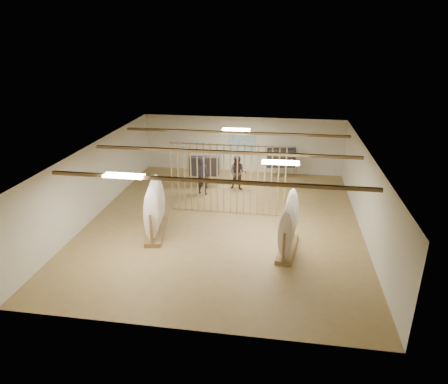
# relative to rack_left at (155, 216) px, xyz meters

# --- Properties ---
(floor) EXTENTS (12.00, 12.00, 0.00)m
(floor) POSITION_rel_rack_left_xyz_m (2.23, 1.31, -0.69)
(floor) COLOR #A4864F
(floor) RESTS_ON ground
(ceiling) EXTENTS (12.00, 12.00, 0.00)m
(ceiling) POSITION_rel_rack_left_xyz_m (2.23, 1.31, 2.11)
(ceiling) COLOR gray
(ceiling) RESTS_ON ground
(wall_back) EXTENTS (12.00, 0.00, 12.00)m
(wall_back) POSITION_rel_rack_left_xyz_m (2.23, 7.31, 0.71)
(wall_back) COLOR silver
(wall_back) RESTS_ON ground
(wall_front) EXTENTS (12.00, 0.00, 12.00)m
(wall_front) POSITION_rel_rack_left_xyz_m (2.23, -4.69, 0.71)
(wall_front) COLOR silver
(wall_front) RESTS_ON ground
(wall_left) EXTENTS (0.00, 12.00, 12.00)m
(wall_left) POSITION_rel_rack_left_xyz_m (-2.77, 1.31, 0.71)
(wall_left) COLOR silver
(wall_left) RESTS_ON ground
(wall_right) EXTENTS (0.00, 12.00, 12.00)m
(wall_right) POSITION_rel_rack_left_xyz_m (7.23, 1.31, 0.71)
(wall_right) COLOR silver
(wall_right) RESTS_ON ground
(ceiling_slats) EXTENTS (9.50, 6.12, 0.10)m
(ceiling_slats) POSITION_rel_rack_left_xyz_m (2.23, 1.31, 2.03)
(ceiling_slats) COLOR olive
(ceiling_slats) RESTS_ON ground
(light_panels) EXTENTS (1.20, 0.35, 0.06)m
(light_panels) POSITION_rel_rack_left_xyz_m (2.23, 1.31, 2.05)
(light_panels) COLOR white
(light_panels) RESTS_ON ground
(bamboo_partition) EXTENTS (4.45, 0.05, 2.78)m
(bamboo_partition) POSITION_rel_rack_left_xyz_m (2.23, 2.11, 0.71)
(bamboo_partition) COLOR tan
(bamboo_partition) RESTS_ON ground
(poster) EXTENTS (1.40, 0.03, 0.90)m
(poster) POSITION_rel_rack_left_xyz_m (2.23, 7.29, 0.91)
(poster) COLOR teal
(poster) RESTS_ON ground
(rack_left) EXTENTS (0.91, 2.18, 2.01)m
(rack_left) POSITION_rel_rack_left_xyz_m (0.00, 0.00, 0.00)
(rack_left) COLOR olive
(rack_left) RESTS_ON floor
(rack_right) EXTENTS (0.75, 1.97, 1.83)m
(rack_right) POSITION_rel_rack_left_xyz_m (4.59, -0.55, -0.06)
(rack_right) COLOR olive
(rack_right) RESTS_ON floor
(clothing_rack_a) EXTENTS (1.45, 0.50, 1.56)m
(clothing_rack_a) POSITION_rel_rack_left_xyz_m (0.77, 4.82, 0.33)
(clothing_rack_a) COLOR silver
(clothing_rack_a) RESTS_ON floor
(clothing_rack_b) EXTENTS (1.45, 0.66, 1.58)m
(clothing_rack_b) POSITION_rel_rack_left_xyz_m (4.21, 6.58, 0.34)
(clothing_rack_b) COLOR silver
(clothing_rack_b) RESTS_ON floor
(shopper_a) EXTENTS (0.79, 0.61, 1.92)m
(shopper_a) POSITION_rel_rack_left_xyz_m (0.86, 3.94, 0.28)
(shopper_a) COLOR #26252D
(shopper_a) RESTS_ON floor
(shopper_b) EXTENTS (0.91, 0.73, 1.81)m
(shopper_b) POSITION_rel_rack_left_xyz_m (2.34, 4.68, 0.22)
(shopper_b) COLOR #362E2A
(shopper_b) RESTS_ON floor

